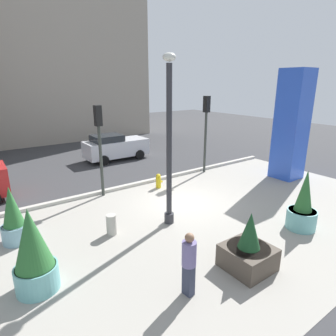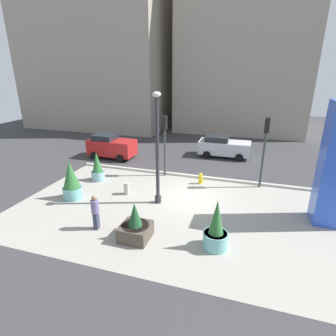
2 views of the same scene
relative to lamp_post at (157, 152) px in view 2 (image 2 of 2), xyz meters
name	(u,v)px [view 2 (image 2 of 2)]	position (x,y,z in m)	size (l,w,h in m)	color
ground_plane	(202,174)	(1.52, 5.20, -2.96)	(60.00, 60.00, 0.00)	#38383A
plaza_pavement	(180,213)	(1.52, -0.80, -2.96)	(18.00, 10.00, 0.02)	#9E998E
curb_strip	(200,177)	(1.52, 4.32, -2.88)	(18.00, 0.24, 0.16)	#B7B2A8
lamp_post	(157,152)	(0.00, 0.00, 0.00)	(0.44, 0.44, 6.09)	#2D2D33
potted_plant_curbside	(71,181)	(-4.90, -0.99, -1.89)	(1.08, 1.08, 2.29)	#6BB2B2
potted_plant_near_left	(216,231)	(3.67, -3.17, -2.13)	(1.04, 1.04, 2.24)	#6BB2B2
potted_plant_by_pillar	(135,227)	(0.21, -3.56, -2.38)	(1.28, 1.28, 1.75)	#4C4238
potted_plant_near_right	(97,168)	(-4.97, 1.88, -2.10)	(0.87, 0.87, 1.99)	#7AA8B7
fire_hydrant	(201,179)	(1.77, 3.36, -2.59)	(0.36, 0.26, 0.75)	gold
concrete_bollard	(127,188)	(-2.15, 0.48, -2.59)	(0.36, 0.36, 0.75)	#B2ADA3
traffic_light_corner	(265,141)	(5.48, 3.99, 0.05)	(0.28, 0.42, 4.44)	#333833
traffic_light_far_side	(165,136)	(-0.92, 4.06, -0.10)	(0.28, 0.42, 4.21)	#333833
car_curb_west	(223,147)	(2.47, 9.75, -2.07)	(4.29, 2.04, 1.77)	silver
car_far_lane	(111,146)	(-6.54, 6.68, -1.98)	(3.90, 2.14, 1.98)	red
pedestrian_crossing	(95,211)	(-1.86, -3.40, -2.00)	(0.39, 0.39, 1.73)	#33384C
highrise_across_street	(245,48)	(2.82, 23.70, 6.48)	(14.41, 12.76, 18.89)	#9E9384
office_block_flanking	(106,47)	(-14.53, 21.10, 6.74)	(17.35, 13.76, 19.40)	#9E9384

